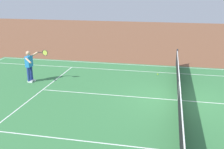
% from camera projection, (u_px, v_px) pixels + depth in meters
% --- Properties ---
extents(ground_plane, '(60.00, 60.00, 0.00)m').
position_uv_depth(ground_plane, '(178.00, 100.00, 12.07)').
color(ground_plane, brown).
extents(court_slab, '(24.20, 11.40, 0.00)m').
position_uv_depth(court_slab, '(178.00, 100.00, 12.07)').
color(court_slab, '#387A42').
rests_on(court_slab, ground_plane).
extents(court_line_markings, '(23.85, 11.05, 0.01)m').
position_uv_depth(court_line_markings, '(178.00, 100.00, 12.07)').
color(court_line_markings, white).
rests_on(court_line_markings, ground_plane).
extents(tennis_net, '(0.10, 11.70, 1.08)m').
position_uv_depth(tennis_net, '(179.00, 90.00, 11.92)').
color(tennis_net, '#2D2D33').
rests_on(tennis_net, ground_plane).
extents(tennis_player_near, '(1.11, 0.77, 1.70)m').
position_uv_depth(tennis_player_near, '(30.00, 65.00, 14.22)').
color(tennis_player_near, navy).
rests_on(tennis_player_near, ground_plane).
extents(tennis_ball, '(0.07, 0.07, 0.07)m').
position_uv_depth(tennis_ball, '(158.00, 74.00, 15.67)').
color(tennis_ball, '#CCE01E').
rests_on(tennis_ball, ground_plane).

